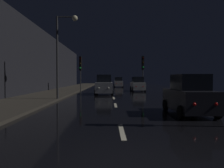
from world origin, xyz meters
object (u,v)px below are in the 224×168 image
(traffic_light_far_left, at_px, (81,66))
(streetlamp_overhead, at_px, (63,44))
(car_distant_taillights, at_px, (118,82))
(car_parked_right_far, at_px, (138,85))
(car_approaching_headlights, at_px, (104,85))
(car_parked_right_near, at_px, (189,96))
(traffic_light_far_right, at_px, (143,65))

(traffic_light_far_left, height_order, streetlamp_overhead, streetlamp_overhead)
(car_distant_taillights, bearing_deg, car_parked_right_far, -171.92)
(car_approaching_headlights, relative_size, car_parked_right_near, 1.10)
(car_parked_right_near, bearing_deg, traffic_light_far_right, -2.31)
(streetlamp_overhead, bearing_deg, car_distant_taillights, 78.41)
(traffic_light_far_right, height_order, car_parked_right_near, traffic_light_far_right)
(car_parked_right_far, bearing_deg, car_parked_right_near, -180.00)
(car_distant_taillights, bearing_deg, traffic_light_far_left, 157.96)
(traffic_light_far_left, xyz_separation_m, streetlamp_overhead, (0.28, -12.58, 1.06))
(streetlamp_overhead, bearing_deg, traffic_light_far_left, 91.29)
(streetlamp_overhead, relative_size, car_approaching_headlights, 1.57)
(car_distant_taillights, bearing_deg, car_parked_right_near, -176.53)
(car_approaching_headlights, distance_m, car_parked_right_far, 7.28)
(streetlamp_overhead, height_order, car_approaching_headlights, streetlamp_overhead)
(streetlamp_overhead, bearing_deg, car_approaching_headlights, 65.86)
(car_approaching_headlights, distance_m, car_parked_right_near, 14.23)
(car_approaching_headlights, relative_size, car_parked_right_far, 1.10)
(car_approaching_headlights, relative_size, car_distant_taillights, 1.08)
(traffic_light_far_right, bearing_deg, car_parked_right_near, -7.39)
(traffic_light_far_right, distance_m, car_parked_right_near, 20.03)
(traffic_light_far_right, height_order, car_distant_taillights, traffic_light_far_right)
(streetlamp_overhead, distance_m, car_parked_right_near, 10.69)
(traffic_light_far_left, bearing_deg, traffic_light_far_right, 104.91)
(car_parked_right_far, bearing_deg, car_distant_taillights, 8.08)
(car_distant_taillights, height_order, car_parked_right_far, car_distant_taillights)
(streetlamp_overhead, bearing_deg, traffic_light_far_right, 57.66)
(traffic_light_far_left, relative_size, car_approaching_headlights, 1.11)
(traffic_light_far_right, distance_m, car_parked_right_far, 2.84)
(streetlamp_overhead, bearing_deg, car_parked_right_far, 59.05)
(car_approaching_headlights, xyz_separation_m, car_distant_taillights, (2.44, 20.05, -0.07))
(car_parked_right_near, height_order, car_parked_right_far, car_parked_right_far)
(car_parked_right_far, bearing_deg, streetlamp_overhead, 149.05)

